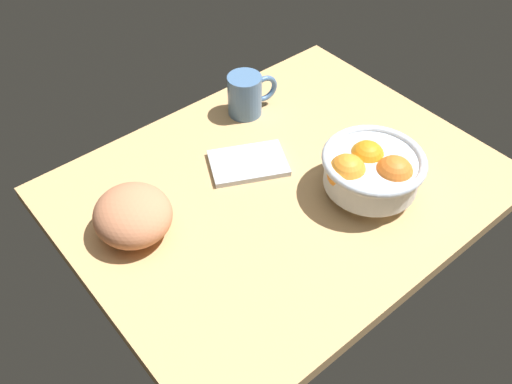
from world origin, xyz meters
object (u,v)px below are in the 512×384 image
(fruit_bowl, at_px, (371,170))
(bread_loaf, at_px, (133,215))
(napkin_folded, at_px, (248,163))
(mug, at_px, (246,95))

(fruit_bowl, height_order, bread_loaf, fruit_bowl)
(fruit_bowl, relative_size, bread_loaf, 1.33)
(bread_loaf, relative_size, napkin_folded, 0.95)
(fruit_bowl, distance_m, napkin_folded, 0.25)
(bread_loaf, distance_m, mug, 0.40)
(napkin_folded, relative_size, mug, 1.28)
(fruit_bowl, bearing_deg, mug, 93.04)
(fruit_bowl, height_order, napkin_folded, fruit_bowl)
(fruit_bowl, relative_size, napkin_folded, 1.27)
(bread_loaf, xyz_separation_m, napkin_folded, (0.27, 0.01, -0.04))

